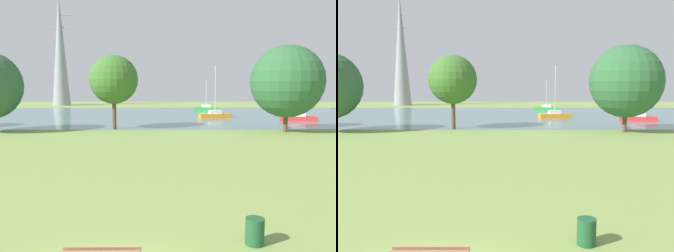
# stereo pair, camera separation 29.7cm
# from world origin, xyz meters

# --- Properties ---
(ground_plane) EXTENTS (160.00, 160.00, 0.00)m
(ground_plane) POSITION_xyz_m (0.00, 22.00, 0.00)
(ground_plane) COLOR #7F994C
(litter_bin) EXTENTS (0.56, 0.56, 0.80)m
(litter_bin) POSITION_xyz_m (4.12, 2.30, 0.40)
(litter_bin) COLOR #1E512D
(litter_bin) RESTS_ON ground
(water_surface) EXTENTS (140.00, 40.00, 0.02)m
(water_surface) POSITION_xyz_m (0.00, 50.00, 0.01)
(water_surface) COLOR slate
(water_surface) RESTS_ON ground
(sailboat_green) EXTENTS (4.94, 2.01, 5.94)m
(sailboat_green) POSITION_xyz_m (9.75, 61.60, 0.45)
(sailboat_green) COLOR green
(sailboat_green) RESTS_ON water_surface
(sailboat_red) EXTENTS (5.00, 2.45, 5.51)m
(sailboat_red) POSITION_xyz_m (19.84, 39.93, 0.45)
(sailboat_red) COLOR red
(sailboat_red) RESTS_ON water_surface
(sailboat_orange) EXTENTS (4.98, 2.29, 7.77)m
(sailboat_orange) POSITION_xyz_m (9.11, 44.87, 0.47)
(sailboat_orange) COLOR orange
(sailboat_orange) RESTS_ON water_surface
(tree_east_near) EXTENTS (5.34, 5.34, 8.12)m
(tree_east_near) POSITION_xyz_m (-4.10, 30.92, 5.43)
(tree_east_near) COLOR brown
(tree_east_near) RESTS_ON ground
(tree_west_far) EXTENTS (7.39, 7.39, 8.91)m
(tree_west_far) POSITION_xyz_m (13.94, 28.06, 5.20)
(tree_west_far) COLOR brown
(tree_west_far) RESTS_ON ground
(electricity_pylon) EXTENTS (6.40, 4.40, 27.69)m
(electricity_pylon) POSITION_xyz_m (-24.43, 80.70, 13.86)
(electricity_pylon) COLOR gray
(electricity_pylon) RESTS_ON ground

